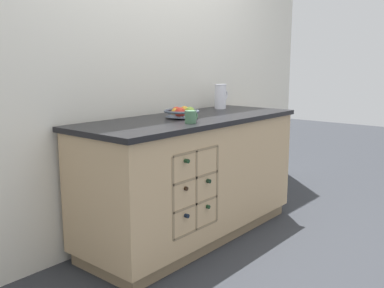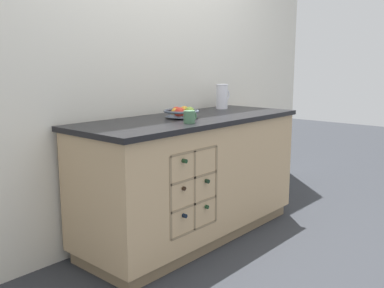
# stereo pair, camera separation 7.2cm
# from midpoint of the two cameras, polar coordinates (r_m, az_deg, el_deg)

# --- Properties ---
(ground_plane) EXTENTS (14.00, 14.00, 0.00)m
(ground_plane) POSITION_cam_midpoint_polar(r_m,az_deg,el_deg) (3.34, 0.63, -12.03)
(ground_plane) COLOR #2D3035
(back_wall) EXTENTS (4.40, 0.06, 2.55)m
(back_wall) POSITION_cam_midpoint_polar(r_m,az_deg,el_deg) (3.35, -4.53, 10.41)
(back_wall) COLOR silver
(back_wall) RESTS_ON ground_plane
(kitchen_island) EXTENTS (1.85, 0.69, 0.91)m
(kitchen_island) POSITION_cam_midpoint_polar(r_m,az_deg,el_deg) (3.18, 0.63, -4.39)
(kitchen_island) COLOR #8B7354
(kitchen_island) RESTS_ON ground_plane
(fruit_bowl) EXTENTS (0.25, 0.25, 0.08)m
(fruit_bowl) POSITION_cam_midpoint_polar(r_m,az_deg,el_deg) (3.04, -0.72, 4.22)
(fruit_bowl) COLOR #4C5666
(fruit_bowl) RESTS_ON kitchen_island
(white_pitcher) EXTENTS (0.16, 0.10, 0.21)m
(white_pitcher) POSITION_cam_midpoint_polar(r_m,az_deg,el_deg) (3.69, 4.60, 6.41)
(white_pitcher) COLOR white
(white_pitcher) RESTS_ON kitchen_island
(ceramic_mug) EXTENTS (0.11, 0.07, 0.08)m
(ceramic_mug) POSITION_cam_midpoint_polar(r_m,az_deg,el_deg) (2.77, 0.43, 3.63)
(ceramic_mug) COLOR #4C7A56
(ceramic_mug) RESTS_ON kitchen_island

